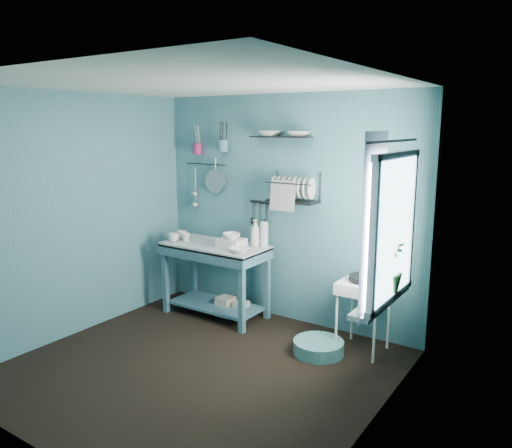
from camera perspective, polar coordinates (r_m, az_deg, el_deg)
The scene contains 36 objects.
floor at distance 4.74m, azimuth -6.49°, elevation -16.04°, with size 3.20×3.20×0.00m, color black.
ceiling at distance 4.23m, azimuth -7.26°, elevation 15.70°, with size 3.20×3.20×0.00m, color silver.
wall_back at distance 5.51m, azimuth 3.33°, elevation 1.65°, with size 3.20×3.20×0.00m, color #386A73.
wall_front at distance 3.36m, azimuth -23.82°, elevation -5.54°, with size 3.20×3.20×0.00m, color #386A73.
wall_left at distance 5.47m, azimuth -19.69°, elevation 0.94°, with size 3.00×3.00×0.00m, color #386A73.
wall_right at distance 3.51m, azimuth 13.45°, elevation -4.17°, with size 3.00×3.00×0.00m, color #386A73.
work_counter at distance 5.77m, azimuth -4.65°, elevation -6.39°, with size 1.19×0.60×0.84m, color #305766.
mug_left at distance 5.84m, azimuth -9.40°, elevation -1.52°, with size 0.12×0.12×0.10m, color silver.
mug_mid at distance 5.84m, azimuth -8.01°, elevation -1.49°, with size 0.10×0.10×0.09m, color silver.
mug_right at distance 5.96m, azimuth -8.49°, elevation -1.22°, with size 0.12×0.12×0.10m, color silver.
wash_tub at distance 5.48m, azimuth -2.81°, elevation -2.19°, with size 0.28×0.22×0.10m, color beige.
tub_bowl at distance 5.46m, azimuth -2.82°, elevation -1.37°, with size 0.20×0.20×0.06m, color silver.
soap_bottle at distance 5.54m, azimuth -0.05°, elevation -0.98°, with size 0.12×0.12×0.30m, color beige.
water_bottle at distance 5.50m, azimuth 0.93°, elevation -1.17°, with size 0.09×0.09×0.28m, color silver.
counter_bowl at distance 5.27m, azimuth -1.90°, elevation -3.00°, with size 0.22×0.22×0.05m, color silver.
hotplate_stand at distance 5.00m, azimuth 12.11°, elevation -10.28°, with size 0.44×0.44×0.70m, color white.
frying_pan at distance 4.87m, azimuth 12.30°, elevation -6.02°, with size 0.30×0.30×0.04m, color black.
knife_strip at distance 5.63m, azimuth 0.65°, elevation 2.47°, with size 0.32×0.02×0.03m, color black.
dish_rack at distance 5.28m, azimuth 4.26°, elevation 4.22°, with size 0.55×0.24×0.32m, color black.
upper_shelf at distance 5.36m, azimuth 2.78°, elevation 9.91°, with size 0.70×0.18×0.01m, color black.
shelf_bowl_left at distance 5.42m, azimuth 1.69°, elevation 10.07°, with size 0.23×0.23×0.06m, color silver.
shelf_bowl_right at distance 5.24m, azimuth 4.97°, elevation 10.23°, with size 0.23×0.23×0.06m, color silver.
utensil_cup_magenta at distance 6.06m, azimuth -6.71°, elevation 8.53°, with size 0.11×0.11×0.13m, color #971B4F.
utensil_cup_teal at distance 5.82m, azimuth -3.78°, elevation 8.92°, with size 0.11×0.11×0.13m, color teal.
colander at distance 5.96m, azimuth -4.69°, elevation 4.89°, with size 0.28×0.28×0.03m, color #929499.
ladle_outer at distance 6.17m, azimuth -6.95°, elevation 5.00°, with size 0.01×0.01×0.30m, color #929499.
ladle_inner at distance 6.19m, azimuth -6.94°, elevation 3.78°, with size 0.01×0.01×0.30m, color #929499.
hook_rail at distance 6.06m, azimuth -5.78°, elevation 6.82°, with size 0.01×0.01×0.60m, color black.
window_glass at distance 3.90m, azimuth 15.67°, elevation -0.50°, with size 1.10×1.10×0.00m, color white.
windowsill at distance 4.08m, azimuth 14.09°, elevation -8.51°, with size 0.16×0.95×0.04m, color white.
curtain at distance 3.63m, azimuth 13.25°, elevation -0.42°, with size 1.35×1.35×0.00m, color white.
curtain_rod at distance 3.84m, azimuth 15.54°, elevation 9.12°, with size 0.02×0.02×1.05m, color black.
potted_plant at distance 4.08m, azimuth 14.62°, elevation -4.81°, with size 0.26×0.26×0.47m, color #28642C.
storage_tin_large at distance 5.85m, azimuth -3.52°, elevation -9.36°, with size 0.18×0.18×0.22m, color tan.
storage_tin_small at distance 5.77m, azimuth -1.73°, elevation -9.76°, with size 0.15×0.15×0.20m, color tan.
floor_basin at distance 4.98m, azimuth 7.15°, elevation -13.80°, with size 0.49×0.49×0.13m, color teal.
Camera 1 is at (2.76, -3.19, 2.16)m, focal length 35.00 mm.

